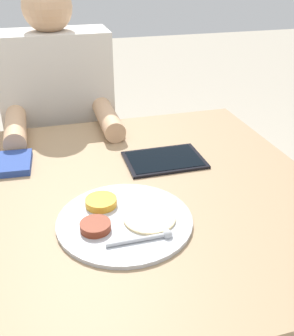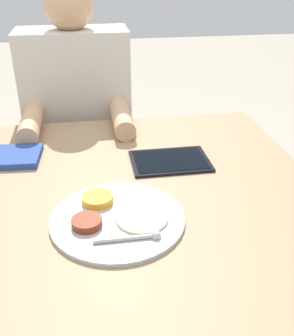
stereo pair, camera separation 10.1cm
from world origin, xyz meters
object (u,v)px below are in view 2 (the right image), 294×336
object	(u,v)px
thali_tray	(116,218)
red_notebook	(12,157)
person_diner	(81,147)
tablet_device	(170,161)

from	to	relation	value
thali_tray	red_notebook	xyz separation A→B (m)	(-0.28, 0.35, 0.00)
thali_tray	person_diner	size ratio (longest dim) A/B	0.26
tablet_device	thali_tray	bearing A→B (deg)	-124.88
red_notebook	person_diner	bearing A→B (deg)	65.49
red_notebook	thali_tray	bearing A→B (deg)	-51.47
thali_tray	tablet_device	distance (m)	0.32
thali_tray	tablet_device	size ratio (longest dim) A/B	1.36
thali_tray	red_notebook	size ratio (longest dim) A/B	1.76
tablet_device	red_notebook	bearing A→B (deg)	169.02
red_notebook	tablet_device	world-z (taller)	red_notebook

